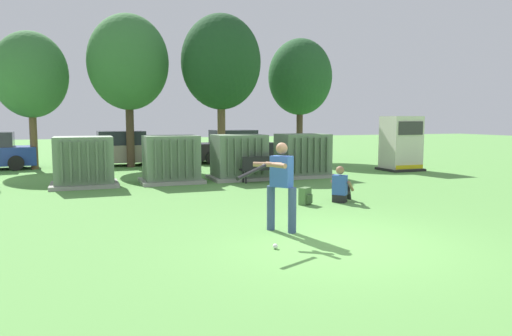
{
  "coord_description": "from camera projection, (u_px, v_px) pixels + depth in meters",
  "views": [
    {
      "loc": [
        -4.18,
        -7.27,
        2.2
      ],
      "look_at": [
        -0.23,
        3.5,
        1.0
      ],
      "focal_mm": 33.29,
      "sensor_mm": 36.0,
      "label": 1
    }
  ],
  "objects": [
    {
      "name": "ground_plane",
      "position": [
        336.0,
        242.0,
        8.45
      ],
      "size": [
        96.0,
        96.0,
        0.0
      ],
      "primitive_type": "plane",
      "color": "#5B9947"
    },
    {
      "name": "transformer_west",
      "position": [
        84.0,
        162.0,
        15.36
      ],
      "size": [
        2.1,
        1.7,
        1.62
      ],
      "color": "#9E9B93",
      "rests_on": "ground"
    },
    {
      "name": "transformer_mid_west",
      "position": [
        171.0,
        160.0,
        16.31
      ],
      "size": [
        2.1,
        1.7,
        1.62
      ],
      "color": "#9E9B93",
      "rests_on": "ground"
    },
    {
      "name": "transformer_mid_east",
      "position": [
        239.0,
        158.0,
        17.17
      ],
      "size": [
        2.1,
        1.7,
        1.62
      ],
      "color": "#9E9B93",
      "rests_on": "ground"
    },
    {
      "name": "transformer_east",
      "position": [
        303.0,
        156.0,
        17.98
      ],
      "size": [
        2.1,
        1.7,
        1.62
      ],
      "color": "#9E9B93",
      "rests_on": "ground"
    },
    {
      "name": "generator_enclosure",
      "position": [
        401.0,
        144.0,
        20.12
      ],
      "size": [
        1.6,
        1.4,
        2.3
      ],
      "color": "#262626",
      "rests_on": "ground"
    },
    {
      "name": "park_bench",
      "position": [
        266.0,
        167.0,
        16.4
      ],
      "size": [
        1.8,
        0.41,
        0.92
      ],
      "color": "black",
      "rests_on": "ground"
    },
    {
      "name": "batter",
      "position": [
        280.0,
        182.0,
        9.14
      ],
      "size": [
        1.43,
        1.18,
        1.74
      ],
      "color": "#384C75",
      "rests_on": "ground"
    },
    {
      "name": "sports_ball",
      "position": [
        275.0,
        246.0,
        8.02
      ],
      "size": [
        0.09,
        0.09,
        0.09
      ],
      "primitive_type": "sphere",
      "color": "white",
      "rests_on": "ground"
    },
    {
      "name": "seated_spectator",
      "position": [
        341.0,
        188.0,
        12.56
      ],
      "size": [
        0.75,
        0.73,
        0.96
      ],
      "color": "black",
      "rests_on": "ground"
    },
    {
      "name": "backpack",
      "position": [
        305.0,
        196.0,
        12.14
      ],
      "size": [
        0.38,
        0.37,
        0.44
      ],
      "color": "#4C723F",
      "rests_on": "ground"
    },
    {
      "name": "tree_left",
      "position": [
        31.0,
        75.0,
        20.26
      ],
      "size": [
        3.09,
        3.09,
        5.9
      ],
      "color": "brown",
      "rests_on": "ground"
    },
    {
      "name": "tree_center_left",
      "position": [
        128.0,
        63.0,
        21.12
      ],
      "size": [
        3.57,
        3.57,
        6.82
      ],
      "color": "#4C3828",
      "rests_on": "ground"
    },
    {
      "name": "tree_center_right",
      "position": [
        221.0,
        63.0,
        21.42
      ],
      "size": [
        3.6,
        3.6,
        6.88
      ],
      "color": "brown",
      "rests_on": "ground"
    },
    {
      "name": "tree_right",
      "position": [
        300.0,
        77.0,
        24.6
      ],
      "size": [
        3.3,
        3.3,
        6.31
      ],
      "color": "#4C3828",
      "rests_on": "ground"
    },
    {
      "name": "parked_car_left_of_center",
      "position": [
        119.0,
        150.0,
        22.24
      ],
      "size": [
        4.26,
        2.03,
        1.62
      ],
      "color": "gray",
      "rests_on": "ground"
    },
    {
      "name": "parked_car_right_of_center",
      "position": [
        231.0,
        147.0,
        24.12
      ],
      "size": [
        4.33,
        2.19,
        1.62
      ],
      "color": "black",
      "rests_on": "ground"
    }
  ]
}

